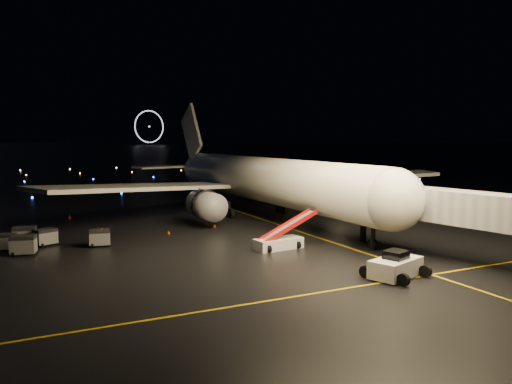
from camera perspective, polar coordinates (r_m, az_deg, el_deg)
ground at (r=340.54m, az=-22.84°, el=3.85°), size 2000.00×2000.00×0.00m
lane_centre at (r=63.85m, az=3.24°, el=-3.96°), size 0.25×80.00×0.02m
lane_cross at (r=34.72m, az=-1.26°, el=-12.74°), size 60.00×0.25×0.02m
airliner at (r=73.67m, az=-0.57°, el=4.34°), size 64.27×61.24×17.72m
pushback_tug at (r=42.31m, az=15.67°, el=-7.93°), size 5.22×3.84×2.23m
belt_loader at (r=50.83m, az=2.58°, el=-4.56°), size 7.53×2.75×3.57m
crew_c at (r=55.00m, az=-17.15°, el=-4.92°), size 0.67×1.15×1.84m
safety_cone_0 at (r=63.47m, az=-4.74°, el=-3.83°), size 0.42×0.42×0.47m
safety_cone_1 at (r=71.89m, az=-5.80°, el=-2.66°), size 0.53×0.53×0.46m
safety_cone_2 at (r=59.89m, az=-9.97°, el=-4.52°), size 0.48×0.48×0.44m
safety_cone_3 at (r=74.79m, az=-20.55°, el=-2.64°), size 0.56×0.56×0.55m
ferris_wheel at (r=783.06m, az=-12.10°, el=7.17°), size 49.33×16.80×52.00m
taxiway_lights at (r=147.46m, az=-18.60°, el=1.58°), size 164.00×92.00×0.36m
baggage_cart_0 at (r=56.97m, az=-22.94°, el=-4.79°), size 2.51×2.20×1.78m
baggage_cart_1 at (r=54.73m, az=-17.44°, el=-5.02°), size 2.27×1.73×1.77m
baggage_cart_2 at (r=53.35m, az=-25.05°, el=-5.55°), size 2.54×2.05×1.89m
baggage_cart_3 at (r=56.33m, az=-26.71°, el=-5.14°), size 2.29×1.90×1.68m
baggage_cart_4 at (r=58.48m, az=-24.93°, el=-4.55°), size 2.47×1.94×1.89m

